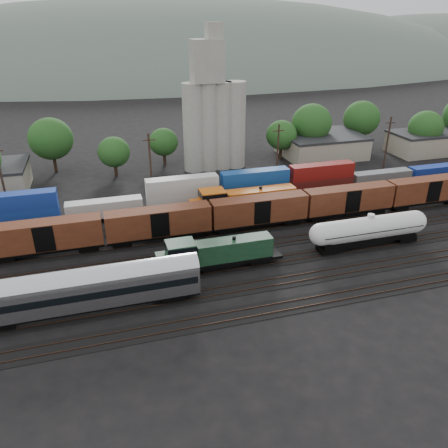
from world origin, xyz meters
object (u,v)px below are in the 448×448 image
object	(u,v)px
green_locomotive	(212,253)
grain_silo	(214,116)
passenger_coach	(89,288)
tank_car_a	(374,230)
orange_locomotive	(241,201)

from	to	relation	value
green_locomotive	grain_silo	xyz separation A→B (m)	(11.33, 41.00, 8.74)
passenger_coach	grain_silo	bearing A→B (deg)	60.08
passenger_coach	tank_car_a	bearing A→B (deg)	7.34
orange_locomotive	grain_silo	bearing A→B (deg)	84.62
passenger_coach	grain_silo	size ratio (longest dim) A/B	0.83
tank_car_a	green_locomotive	bearing A→B (deg)	180.00
tank_car_a	grain_silo	size ratio (longest dim) A/B	0.56
green_locomotive	tank_car_a	size ratio (longest dim) A/B	1.03
green_locomotive	orange_locomotive	size ratio (longest dim) A/B	0.86
tank_car_a	grain_silo	world-z (taller)	grain_silo
green_locomotive	tank_car_a	world-z (taller)	green_locomotive
tank_car_a	passenger_coach	xyz separation A→B (m)	(-38.80, -5.00, 0.81)
green_locomotive	grain_silo	bearing A→B (deg)	74.55
green_locomotive	passenger_coach	distance (m)	15.96
green_locomotive	orange_locomotive	distance (m)	17.43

